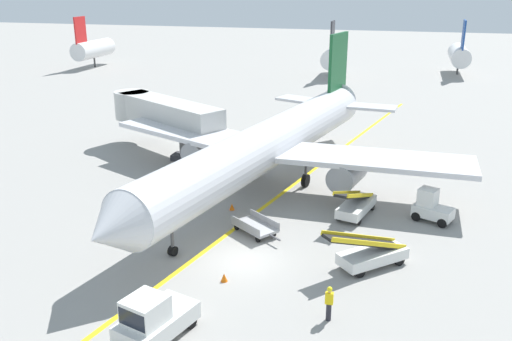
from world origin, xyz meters
The scene contains 17 objects.
ground_plane centered at (0.00, 0.00, 0.00)m, with size 300.00×300.00×0.00m, color gray.
taxi_line_yellow centered at (-1.47, 5.00, 0.00)m, with size 0.30×80.00×0.01m, color yellow.
airliner centered at (-1.34, 11.29, 3.42)m, with size 27.96×35.03×10.10m.
jet_bridge centered at (-12.82, 17.47, 3.54)m, with size 12.34×8.67×4.85m.
pushback_tug centered at (-1.74, -7.69, 0.99)m, with size 2.87×4.00×2.20m.
baggage_tug_near_wing centered at (9.89, 8.21, 0.93)m, with size 2.72×2.12×2.10m.
belt_loader_forward_hold centered at (5.23, 7.75, 0.78)m, with size 2.44×5.16×2.59m.
belt_loader_aft_hold centered at (6.66, 1.16, 0.78)m, with size 4.48×4.36×2.59m.
baggage_cart_loaded centered at (-0.36, 3.48, 0.47)m, with size 3.50×2.92×0.94m.
ground_crew_marshaller centered at (5.21, -4.35, 0.91)m, with size 0.36×0.24×1.70m.
safety_cone_nose_left centered at (-9.14, 0.99, 0.22)m, with size 0.36×0.36×0.44m, color orange.
safety_cone_nose_right centered at (-2.80, 6.58, 0.22)m, with size 0.36×0.36×0.44m, color orange.
safety_cone_wingtip_left centered at (-6.93, 12.21, 0.22)m, with size 0.36×0.36×0.44m, color orange.
safety_cone_wingtip_right centered at (-0.39, -2.36, 0.22)m, with size 0.36×0.36×0.44m, color orange.
distant_aircraft_far_left centered at (-45.58, 61.37, 3.22)m, with size 3.00×10.10×8.80m.
distant_aircraft_mid_left centered at (-3.58, 62.60, 3.22)m, with size 3.00×10.10×8.80m.
distant_aircraft_mid_right centered at (15.56, 69.49, 3.22)m, with size 3.00×10.10×8.80m.
Camera 1 is at (7.68, -25.82, 14.49)m, focal length 38.83 mm.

